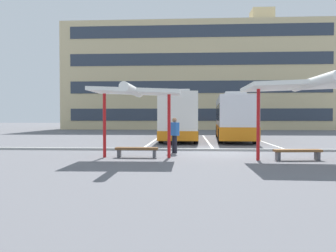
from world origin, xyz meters
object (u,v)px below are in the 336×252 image
Objects in this scene: waiting_shelter_0 at (136,93)px; waiting_shelter_1 at (302,86)px; bench_0 at (137,150)px; coach_bus_1 at (234,119)px; bench_1 at (298,152)px; waiting_passenger_0 at (174,132)px; coach_bus_0 at (180,117)px.

waiting_shelter_0 is 6.84m from waiting_shelter_1.
waiting_shelter_0 is at bearing -90.00° from bench_0.
bench_0 is 0.35× the size of waiting_shelter_1.
coach_bus_1 reaches higher than bench_1.
coach_bus_1 is 10.76m from waiting_passenger_0.
coach_bus_0 reaches higher than bench_0.
waiting_shelter_1 reaches higher than waiting_shelter_0.
bench_0 is at bearing -97.64° from coach_bus_0.
bench_0 is (-0.00, 0.28, -2.48)m from waiting_shelter_0.
coach_bus_0 reaches higher than coach_bus_1.
waiting_shelter_1 is at bearing -5.66° from waiting_shelter_0.
coach_bus_1 is at bearing 94.56° from waiting_shelter_1.
coach_bus_0 is 9.95m from waiting_passenger_0.
bench_0 is at bearing -128.71° from waiting_passenger_0.
coach_bus_1 is 2.06× the size of waiting_shelter_1.
bench_1 is at bearing -4.48° from bench_0.
waiting_shelter_1 is 2.71× the size of bench_1.
waiting_shelter_1 is (1.02, -12.83, 1.37)m from coach_bus_1.
waiting_shelter_1 is at bearing -29.43° from waiting_passenger_0.
coach_bus_0 is 6.30× the size of waiting_passenger_0.
waiting_passenger_0 reaches higher than bench_0.
waiting_shelter_1 is (6.80, -0.96, 2.67)m from bench_0.
waiting_shelter_1 reaches higher than waiting_passenger_0.
waiting_shelter_0 is 2.38× the size of waiting_passenger_0.
coach_bus_0 is 12.34m from waiting_shelter_0.
coach_bus_0 is at bearing 82.54° from waiting_shelter_0.
coach_bus_0 is 4.18m from coach_bus_1.
bench_0 is at bearing 171.98° from waiting_shelter_1.
coach_bus_0 is at bearing 89.95° from waiting_passenger_0.
coach_bus_1 reaches higher than waiting_shelter_0.
waiting_shelter_1 reaches higher than bench_0.
waiting_passenger_0 is at bearing 150.57° from waiting_shelter_1.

